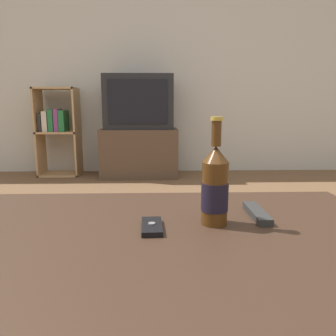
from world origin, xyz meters
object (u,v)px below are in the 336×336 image
Objects in this scene: tv_stand at (140,153)px; cell_phone at (152,226)px; bookshelf at (57,128)px; television at (139,102)px; remote_control at (257,213)px; beer_bottle at (215,187)px.

tv_stand is 2.70m from cell_phone.
bookshelf is 7.78× the size of cell_phone.
tv_stand is at bearing -5.46° from bookshelf.
remote_control is at bearing -79.25° from television.
television is at bearing 97.65° from beer_bottle.
bookshelf is 5.37× the size of remote_control.
cell_phone is at bearing -86.06° from television.
television is 5.89× the size of cell_phone.
beer_bottle is at bearing -65.42° from bookshelf.
beer_bottle is at bearing 9.52° from cell_phone.
cell_phone is 0.69× the size of remote_control.
cell_phone is at bearing -168.31° from beer_bottle.
bookshelf is 3.23× the size of beer_bottle.
cell_phone is at bearing -163.28° from remote_control.
bookshelf reaches higher than tv_stand.
television is 0.76× the size of bookshelf.
bookshelf reaches higher than beer_bottle.
beer_bottle is (0.36, -2.64, -0.25)m from television.
tv_stand is 0.53m from television.
beer_bottle is at bearing -82.36° from tv_stand.
bookshelf reaches higher than cell_phone.
television is at bearing 91.77° from cell_phone.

